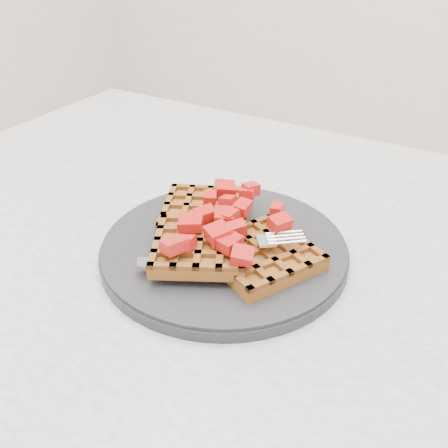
% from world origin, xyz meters
% --- Properties ---
extents(table, '(1.20, 0.80, 0.75)m').
position_xyz_m(table, '(0.00, 0.00, 0.64)').
color(table, silver).
rests_on(table, ground).
extents(plate, '(0.27, 0.27, 0.02)m').
position_xyz_m(plate, '(-0.08, -0.01, 0.76)').
color(plate, black).
rests_on(plate, table).
extents(waffles, '(0.23, 0.20, 0.03)m').
position_xyz_m(waffles, '(-0.08, -0.01, 0.78)').
color(waffles, '#91541E').
rests_on(waffles, plate).
extents(strawberry_pile, '(0.15, 0.15, 0.02)m').
position_xyz_m(strawberry_pile, '(-0.08, -0.01, 0.80)').
color(strawberry_pile, '#950000').
rests_on(strawberry_pile, waffles).
extents(fork, '(0.16, 0.13, 0.02)m').
position_xyz_m(fork, '(-0.05, -0.04, 0.77)').
color(fork, silver).
rests_on(fork, plate).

